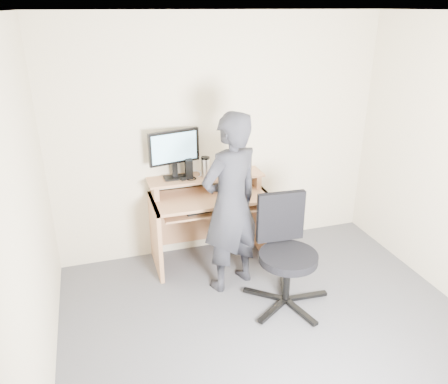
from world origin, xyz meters
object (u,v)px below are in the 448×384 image
monitor (174,150)px  person (231,204)px  desk (208,210)px  office_chair (285,248)px

monitor → person: size_ratio=0.31×
monitor → desk: bearing=-29.0°
desk → person: (0.06, -0.57, 0.31)m
desk → monitor: 0.74m
monitor → person: person is taller
person → monitor: bearing=-81.6°
desk → office_chair: bearing=-64.5°
office_chair → person: size_ratio=0.58×
desk → office_chair: (0.45, -0.95, -0.01)m
desk → office_chair: 1.05m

